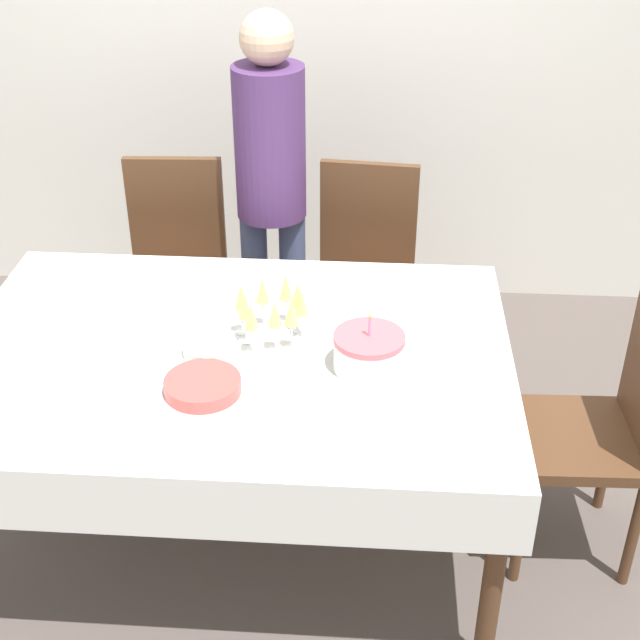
{
  "coord_description": "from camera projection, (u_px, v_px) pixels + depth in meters",
  "views": [
    {
      "loc": [
        0.44,
        -2.31,
        2.28
      ],
      "look_at": [
        0.28,
        -0.0,
        0.87
      ],
      "focal_mm": 50.0,
      "sensor_mm": 36.0,
      "label": 1
    }
  ],
  "objects": [
    {
      "name": "ground_plane",
      "position": [
        243.0,
        524.0,
        3.18
      ],
      "size": [
        12.0,
        12.0,
        0.0
      ],
      "primitive_type": "plane",
      "color": "#564C47"
    },
    {
      "name": "wall_back",
      "position": [
        286.0,
        20.0,
        3.99
      ],
      "size": [
        8.0,
        0.05,
        2.7
      ],
      "color": "silver",
      "rests_on": "ground_plane"
    },
    {
      "name": "dining_table",
      "position": [
        234.0,
        375.0,
        2.84
      ],
      "size": [
        1.75,
        1.22,
        0.75
      ],
      "color": "white",
      "rests_on": "ground_plane"
    },
    {
      "name": "dining_chair_far_left",
      "position": [
        176.0,
        266.0,
        3.72
      ],
      "size": [
        0.44,
        0.44,
        0.97
      ],
      "color": "#51331E",
      "rests_on": "ground_plane"
    },
    {
      "name": "dining_chair_far_right",
      "position": [
        364.0,
        272.0,
        3.67
      ],
      "size": [
        0.46,
        0.46,
        0.97
      ],
      "color": "#51331E",
      "rests_on": "ground_plane"
    },
    {
      "name": "dining_chair_right_end",
      "position": [
        607.0,
        418.0,
        2.83
      ],
      "size": [
        0.43,
        0.43,
        0.97
      ],
      "color": "#51331E",
      "rests_on": "ground_plane"
    },
    {
      "name": "birthday_cake",
      "position": [
        369.0,
        352.0,
        2.67
      ],
      "size": [
        0.22,
        0.22,
        0.19
      ],
      "color": "white",
      "rests_on": "dining_table"
    },
    {
      "name": "champagne_tray",
      "position": [
        273.0,
        313.0,
        2.79
      ],
      "size": [
        0.3,
        0.3,
        0.18
      ],
      "color": "silver",
      "rests_on": "dining_table"
    },
    {
      "name": "plate_stack_main",
      "position": [
        203.0,
        386.0,
        2.58
      ],
      "size": [
        0.22,
        0.22,
        0.04
      ],
      "color": "#CC4C47",
      "rests_on": "dining_table"
    },
    {
      "name": "plate_stack_dessert",
      "position": [
        210.0,
        348.0,
        2.76
      ],
      "size": [
        0.17,
        0.17,
        0.03
      ],
      "color": "silver",
      "rests_on": "dining_table"
    },
    {
      "name": "cake_knife",
      "position": [
        401.0,
        409.0,
        2.52
      ],
      "size": [
        0.29,
        0.1,
        0.0
      ],
      "color": "silver",
      "rests_on": "dining_table"
    },
    {
      "name": "fork_pile",
      "position": [
        38.0,
        396.0,
        2.56
      ],
      "size": [
        0.18,
        0.08,
        0.02
      ],
      "color": "silver",
      "rests_on": "dining_table"
    },
    {
      "name": "napkin_pile",
      "position": [
        48.0,
        376.0,
        2.65
      ],
      "size": [
        0.15,
        0.15,
        0.01
      ],
      "color": "white",
      "rests_on": "dining_table"
    },
    {
      "name": "person_standing",
      "position": [
        271.0,
        172.0,
        3.53
      ],
      "size": [
        0.28,
        0.28,
        1.57
      ],
      "color": "#3F4C72",
      "rests_on": "ground_plane"
    }
  ]
}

